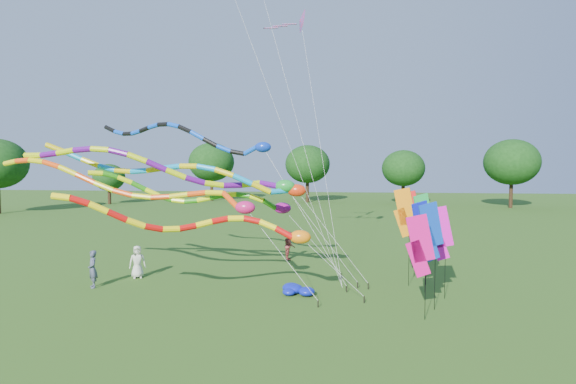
# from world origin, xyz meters

# --- Properties ---
(ground) EXTENTS (160.00, 160.00, 0.00)m
(ground) POSITION_xyz_m (0.00, 0.00, 0.00)
(ground) COLOR #275115
(ground) RESTS_ON ground
(tree_ring) EXTENTS (116.54, 115.15, 9.30)m
(tree_ring) POSITION_xyz_m (-1.34, 1.76, 5.28)
(tree_ring) COLOR #382314
(tree_ring) RESTS_ON ground
(tube_kite_red) EXTENTS (11.89, 3.77, 5.50)m
(tube_kite_red) POSITION_xyz_m (-2.68, 1.08, 3.55)
(tube_kite_red) COLOR black
(tube_kite_red) RESTS_ON ground
(tube_kite_orange) EXTENTS (15.49, 2.25, 6.99)m
(tube_kite_orange) POSITION_xyz_m (-6.49, 2.97, 4.95)
(tube_kite_orange) COLOR black
(tube_kite_orange) RESTS_ON ground
(tube_kite_purple) EXTENTS (15.84, 2.02, 7.52)m
(tube_kite_purple) POSITION_xyz_m (-4.93, 4.08, 5.68)
(tube_kite_purple) COLOR black
(tube_kite_purple) RESTS_ON ground
(tube_kite_blue) EXTENTS (13.31, 3.34, 8.78)m
(tube_kite_blue) POSITION_xyz_m (-4.90, 5.75, 7.36)
(tube_kite_blue) COLOR black
(tube_kite_blue) RESTS_ON ground
(tube_kite_cyan) EXTENTS (15.83, 1.16, 7.65)m
(tube_kite_cyan) POSITION_xyz_m (-4.48, 4.50, 5.52)
(tube_kite_cyan) COLOR black
(tube_kite_cyan) RESTS_ON ground
(tube_kite_green) EXTENTS (12.38, 2.66, 6.28)m
(tube_kite_green) POSITION_xyz_m (-3.98, 5.68, 4.35)
(tube_kite_green) COLOR black
(tube_kite_green) RESTS_ON ground
(delta_kite_high_c) EXTENTS (4.82, 7.65, 16.01)m
(delta_kite_high_c) POSITION_xyz_m (-0.05, 10.80, 14.55)
(delta_kite_high_c) COLOR black
(delta_kite_high_c) RESTS_ON ground
(banner_pole_blue_b) EXTENTS (1.09, 0.55, 4.38)m
(banner_pole_blue_b) POSITION_xyz_m (6.16, 4.57, 3.12)
(banner_pole_blue_b) COLOR black
(banner_pole_blue_b) RESTS_ON ground
(banner_pole_magenta_b) EXTENTS (1.16, 0.19, 4.22)m
(banner_pole_magenta_b) POSITION_xyz_m (6.85, 3.75, 2.96)
(banner_pole_magenta_b) COLOR black
(banner_pole_magenta_b) RESTS_ON ground
(banner_pole_orange) EXTENTS (1.12, 0.46, 4.92)m
(banner_pole_orange) POSITION_xyz_m (5.56, 5.98, 3.65)
(banner_pole_orange) COLOR black
(banner_pole_orange) RESTS_ON ground
(banner_pole_magenta_a) EXTENTS (1.16, 0.11, 4.18)m
(banner_pole_magenta_a) POSITION_xyz_m (5.46, 0.66, 2.92)
(banner_pole_magenta_a) COLOR black
(banner_pole_magenta_a) RESTS_ON ground
(banner_pole_violet) EXTENTS (1.16, 0.27, 4.42)m
(banner_pole_violet) POSITION_xyz_m (6.33, 9.85, 3.16)
(banner_pole_violet) COLOR black
(banner_pole_violet) RESTS_ON ground
(banner_pole_green) EXTENTS (1.09, 0.55, 4.63)m
(banner_pole_green) POSITION_xyz_m (6.46, 6.07, 3.37)
(banner_pole_green) COLOR black
(banner_pole_green) RESTS_ON ground
(banner_pole_blue_a) EXTENTS (1.12, 0.45, 4.54)m
(banner_pole_blue_a) POSITION_xyz_m (6.09, 1.93, 3.28)
(banner_pole_blue_a) COLOR black
(banner_pole_blue_a) RESTS_ON ground
(banner_pole_red) EXTENTS (1.14, 0.37, 4.65)m
(banner_pole_red) POSITION_xyz_m (6.12, 7.96, 3.39)
(banner_pole_red) COLOR black
(banner_pole_red) RESTS_ON ground
(blue_nylon_heap) EXTENTS (1.42, 0.92, 0.51)m
(blue_nylon_heap) POSITION_xyz_m (0.56, 3.43, 0.22)
(blue_nylon_heap) COLOR #0D1AAF
(blue_nylon_heap) RESTS_ON ground
(person_a) EXTENTS (1.00, 0.87, 1.73)m
(person_a) POSITION_xyz_m (-8.34, 5.93, 0.86)
(person_a) COLOR beige
(person_a) RESTS_ON ground
(person_b) EXTENTS (0.77, 0.80, 1.84)m
(person_b) POSITION_xyz_m (-9.69, 3.78, 0.92)
(person_b) COLOR #43485F
(person_b) RESTS_ON ground
(person_c) EXTENTS (0.71, 0.89, 1.77)m
(person_c) POSITION_xyz_m (-0.80, 11.64, 0.89)
(person_c) COLOR brown
(person_c) RESTS_ON ground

